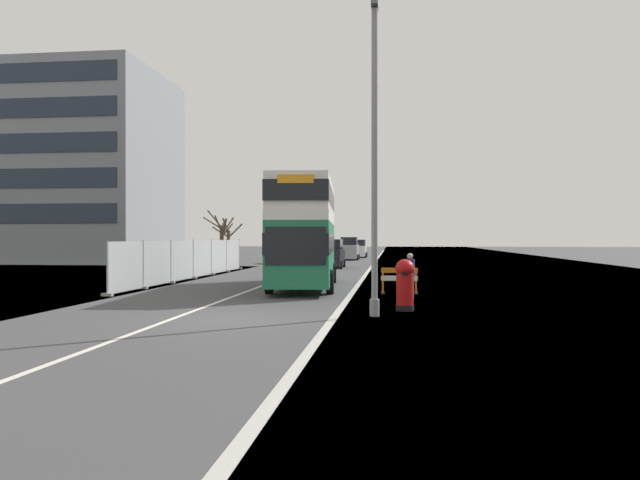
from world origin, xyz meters
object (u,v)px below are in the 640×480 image
(double_decker_bus, at_px, (305,232))
(lamppost_foreground, at_px, (375,167))
(car_receding_far, at_px, (349,249))
(roadworks_barrier, at_px, (399,278))
(pedestrian_at_kerb, at_px, (410,276))
(car_oncoming_near, at_px, (330,254))
(red_pillar_postbox, at_px, (405,282))
(car_far_side, at_px, (359,249))
(car_receding_mid, at_px, (292,252))

(double_decker_bus, xyz_separation_m, lamppost_foreground, (3.49, -9.86, 1.79))
(car_receding_far, bearing_deg, roadworks_barrier, -82.88)
(double_decker_bus, relative_size, lamppost_foreground, 1.16)
(double_decker_bus, distance_m, car_receding_far, 35.00)
(lamppost_foreground, xyz_separation_m, pedestrian_at_kerb, (1.16, 4.80, -3.49))
(car_receding_far, bearing_deg, car_oncoming_near, -90.88)
(car_receding_far, height_order, pedestrian_at_kerb, car_receding_far)
(car_receding_far, relative_size, pedestrian_at_kerb, 2.64)
(red_pillar_postbox, height_order, roadworks_barrier, red_pillar_postbox)
(car_far_side, bearing_deg, car_receding_mid, -107.60)
(pedestrian_at_kerb, bearing_deg, double_decker_bus, 132.51)
(double_decker_bus, xyz_separation_m, car_oncoming_near, (-0.70, 18.13, -1.55))
(red_pillar_postbox, bearing_deg, car_receding_far, 96.35)
(car_receding_mid, distance_m, pedestrian_at_kerb, 33.02)
(double_decker_bus, xyz_separation_m, pedestrian_at_kerb, (4.64, -5.06, -1.70))
(car_receding_far, bearing_deg, car_far_side, 86.24)
(car_oncoming_near, relative_size, car_receding_mid, 1.09)
(lamppost_foreground, bearing_deg, car_far_side, 93.73)
(lamppost_foreground, distance_m, car_far_side, 52.69)
(red_pillar_postbox, bearing_deg, car_receding_mid, 105.13)
(car_oncoming_near, height_order, car_receding_mid, car_oncoming_near)
(roadworks_barrier, relative_size, car_far_side, 0.33)
(double_decker_bus, relative_size, car_receding_far, 2.35)
(roadworks_barrier, bearing_deg, double_decker_bus, 146.79)
(car_oncoming_near, relative_size, pedestrian_at_kerb, 2.64)
(double_decker_bus, height_order, roadworks_barrier, double_decker_bus)
(double_decker_bus, relative_size, pedestrian_at_kerb, 6.20)
(car_oncoming_near, bearing_deg, pedestrian_at_kerb, -77.04)
(car_far_side, bearing_deg, red_pillar_postbox, -85.15)
(red_pillar_postbox, height_order, car_oncoming_near, car_oncoming_near)
(car_oncoming_near, distance_m, car_receding_far, 16.84)
(car_receding_far, xyz_separation_m, pedestrian_at_kerb, (5.08, -40.03, -0.23))
(car_receding_mid, bearing_deg, red_pillar_postbox, -74.87)
(lamppost_foreground, xyz_separation_m, car_receding_mid, (-8.53, 36.37, -3.36))
(lamppost_foreground, bearing_deg, red_pillar_postbox, 58.72)
(double_decker_bus, bearing_deg, car_far_side, 89.91)
(lamppost_foreground, bearing_deg, pedestrian_at_kerb, 76.45)
(lamppost_foreground, bearing_deg, car_oncoming_near, 98.49)
(double_decker_bus, height_order, car_receding_far, double_decker_bus)
(car_receding_mid, xyz_separation_m, pedestrian_at_kerb, (9.68, -31.57, -0.13))
(pedestrian_at_kerb, bearing_deg, car_oncoming_near, 102.96)
(car_receding_mid, height_order, pedestrian_at_kerb, car_receding_mid)
(lamppost_foreground, height_order, car_receding_mid, lamppost_foreground)
(double_decker_bus, relative_size, car_oncoming_near, 2.35)
(car_far_side, bearing_deg, lamppost_foreground, -86.27)
(pedestrian_at_kerb, bearing_deg, car_receding_far, 97.23)
(lamppost_foreground, relative_size, car_oncoming_near, 2.01)
(car_oncoming_near, bearing_deg, lamppost_foreground, -81.51)
(lamppost_foreground, xyz_separation_m, car_receding_far, (-3.92, 44.83, -3.26))
(red_pillar_postbox, bearing_deg, roadworks_barrier, 91.14)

